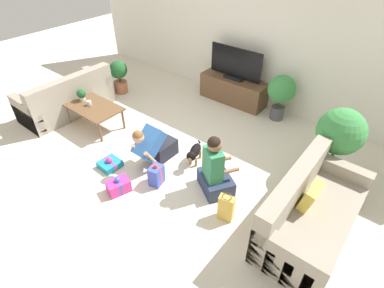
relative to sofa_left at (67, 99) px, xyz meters
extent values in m
plane|color=beige|center=(2.43, 0.12, -0.30)|extent=(16.00, 16.00, 0.00)
cube|color=white|center=(2.43, 2.75, 1.00)|extent=(8.40, 0.06, 2.60)
cube|color=gray|center=(-0.05, 0.00, -0.09)|extent=(0.82, 1.76, 0.41)
cube|color=gray|center=(0.26, 0.00, 0.32)|extent=(0.20, 1.76, 0.42)
cube|color=gray|center=(-0.05, 0.80, 0.00)|extent=(0.82, 0.16, 0.59)
cube|color=gray|center=(-0.05, -0.80, 0.00)|extent=(0.82, 0.16, 0.59)
cube|color=red|center=(0.06, 0.37, 0.26)|extent=(0.18, 0.34, 0.32)
cube|color=#9E4293|center=(0.06, 0.00, 0.26)|extent=(0.18, 0.34, 0.32)
cube|color=#3366AD|center=(0.06, -0.37, 0.26)|extent=(0.18, 0.34, 0.32)
cube|color=gray|center=(4.92, 0.21, -0.09)|extent=(0.82, 1.76, 0.41)
cube|color=gray|center=(4.61, 0.21, 0.32)|extent=(0.20, 1.76, 0.42)
cube|color=gray|center=(4.92, -0.58, 0.00)|extent=(0.82, 0.16, 0.59)
cube|color=gray|center=(4.92, 1.01, 0.00)|extent=(0.82, 0.16, 0.59)
cube|color=#EACC4C|center=(4.81, 0.21, 0.26)|extent=(0.18, 0.34, 0.32)
cube|color=brown|center=(0.83, 0.03, 0.11)|extent=(1.10, 0.65, 0.03)
cylinder|color=brown|center=(0.34, -0.24, -0.10)|extent=(0.04, 0.04, 0.40)
cylinder|color=brown|center=(1.32, -0.24, -0.10)|extent=(0.04, 0.04, 0.40)
cylinder|color=brown|center=(0.34, 0.29, -0.10)|extent=(0.04, 0.04, 0.40)
cylinder|color=brown|center=(1.32, 0.29, -0.10)|extent=(0.04, 0.04, 0.40)
cube|color=brown|center=(2.34, 2.45, -0.04)|extent=(1.42, 0.46, 0.52)
cube|color=black|center=(2.34, 2.45, 0.25)|extent=(0.40, 0.20, 0.05)
cube|color=black|center=(2.34, 2.45, 0.57)|extent=(1.15, 0.03, 0.59)
cylinder|color=#A36042|center=(0.15, 1.23, -0.17)|extent=(0.29, 0.29, 0.26)
cylinder|color=brown|center=(0.15, 1.23, 0.02)|extent=(0.05, 0.05, 0.12)
sphere|color=#1E5628|center=(0.15, 1.23, 0.24)|extent=(0.39, 0.39, 0.39)
cylinder|color=#4C4C51|center=(3.40, 2.40, -0.17)|extent=(0.26, 0.26, 0.26)
cylinder|color=brown|center=(3.40, 2.40, 0.04)|extent=(0.05, 0.05, 0.16)
sphere|color=#3D8E47|center=(3.40, 2.40, 0.34)|extent=(0.52, 0.52, 0.52)
cylinder|color=beige|center=(4.72, 1.44, -0.16)|extent=(0.21, 0.21, 0.29)
cylinder|color=brown|center=(4.72, 1.44, 0.09)|extent=(0.04, 0.04, 0.20)
sphere|color=#3D8E47|center=(4.72, 1.44, 0.48)|extent=(0.68, 0.68, 0.68)
cube|color=#23232D|center=(2.46, 0.15, -0.16)|extent=(0.29, 0.44, 0.28)
cube|color=#3366AD|center=(2.45, -0.14, 0.14)|extent=(0.32, 0.51, 0.47)
sphere|color=tan|center=(2.45, -0.33, 0.35)|extent=(0.18, 0.18, 0.18)
sphere|color=brown|center=(2.45, -0.33, 0.38)|extent=(0.16, 0.16, 0.16)
cylinder|color=tan|center=(2.31, -0.24, -0.05)|extent=(0.06, 0.28, 0.42)
cylinder|color=tan|center=(2.60, -0.24, -0.05)|extent=(0.06, 0.28, 0.42)
cube|color=#283351|center=(3.56, 0.08, -0.18)|extent=(0.65, 0.62, 0.24)
cube|color=#338456|center=(3.53, 0.03, 0.18)|extent=(0.38, 0.34, 0.48)
sphere|color=#8E6647|center=(3.54, 0.04, 0.51)|extent=(0.20, 0.20, 0.20)
sphere|color=black|center=(3.53, 0.03, 0.55)|extent=(0.18, 0.18, 0.18)
cylinder|color=#8E6647|center=(3.75, 0.13, 0.11)|extent=(0.19, 0.25, 0.06)
cylinder|color=#8E6647|center=(3.53, 0.27, 0.11)|extent=(0.19, 0.25, 0.06)
ellipsoid|color=black|center=(2.96, 0.38, -0.08)|extent=(0.26, 0.37, 0.17)
sphere|color=black|center=(3.02, 0.18, -0.04)|extent=(0.15, 0.15, 0.15)
sphere|color=olive|center=(3.04, 0.13, -0.05)|extent=(0.07, 0.07, 0.07)
cylinder|color=black|center=(2.89, 0.56, -0.04)|extent=(0.06, 0.10, 0.11)
cylinder|color=olive|center=(2.95, 0.26, -0.23)|extent=(0.04, 0.04, 0.13)
cylinder|color=olive|center=(3.04, 0.29, -0.23)|extent=(0.04, 0.04, 0.13)
cylinder|color=olive|center=(2.87, 0.46, -0.23)|extent=(0.04, 0.04, 0.13)
cylinder|color=olive|center=(2.97, 0.49, -0.23)|extent=(0.04, 0.04, 0.13)
cube|color=teal|center=(1.98, -0.58, -0.25)|extent=(0.31, 0.32, 0.10)
cube|color=#CC3389|center=(1.98, -0.58, -0.25)|extent=(0.31, 0.04, 0.10)
sphere|color=#CC3389|center=(1.98, -0.58, -0.17)|extent=(0.11, 0.11, 0.11)
cube|color=#CC3389|center=(2.50, -0.84, -0.21)|extent=(0.31, 0.37, 0.19)
cube|color=#3D51BC|center=(2.50, -0.84, -0.21)|extent=(0.22, 0.10, 0.19)
sphere|color=#3D51BC|center=(2.50, -0.84, -0.09)|extent=(0.08, 0.08, 0.08)
cube|color=#3D51BC|center=(2.82, -0.38, -0.15)|extent=(0.21, 0.25, 0.31)
cube|color=red|center=(2.82, -0.38, -0.15)|extent=(0.17, 0.07, 0.31)
sphere|color=red|center=(2.82, -0.38, 0.03)|extent=(0.06, 0.06, 0.06)
cube|color=#E5B74C|center=(3.98, -0.28, -0.11)|extent=(0.22, 0.15, 0.39)
torus|color=#4C3823|center=(3.98, -0.28, 0.10)|extent=(0.16, 0.16, 0.01)
cylinder|color=silver|center=(0.76, 0.01, 0.17)|extent=(0.08, 0.08, 0.09)
torus|color=silver|center=(0.81, 0.01, 0.17)|extent=(0.06, 0.01, 0.06)
cylinder|color=beige|center=(0.51, 0.04, 0.16)|extent=(0.11, 0.11, 0.07)
sphere|color=#1E5628|center=(0.51, 0.04, 0.26)|extent=(0.17, 0.17, 0.17)
camera|label=1|loc=(5.24, -2.57, 2.89)|focal=28.00mm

